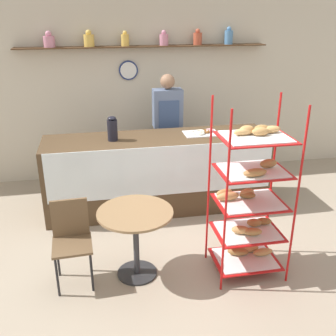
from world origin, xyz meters
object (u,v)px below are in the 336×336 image
Objects in this scene: pastry_rack at (249,201)px; donut_tray_counter at (202,133)px; person_worker at (168,128)px; cafe_table at (136,227)px; cafe_chair at (71,234)px; coffee_carafe at (112,129)px.

donut_tray_counter is (-0.07, 1.59, 0.24)m from pastry_rack.
person_worker is 0.70m from donut_tray_counter.
person_worker is at bearing 120.18° from donut_tray_counter.
pastry_rack is at bearing -5.71° from cafe_table.
cafe_table is 0.63m from cafe_chair.
coffee_carafe is at bearing 66.43° from cafe_chair.
coffee_carafe is (-1.25, 1.53, 0.37)m from pastry_rack.
cafe_chair is (-1.77, 0.17, -0.27)m from pastry_rack.
cafe_chair reaches higher than cafe_table.
pastry_rack reaches higher than coffee_carafe.
pastry_rack is 2.41× the size of cafe_table.
coffee_carafe is 1.19m from donut_tray_counter.
donut_tray_counter is at bearing 37.00° from cafe_chair.
donut_tray_counter is (1.70, 1.42, 0.51)m from cafe_chair.
pastry_rack is 3.97× the size of donut_tray_counter.
cafe_chair is 1.60m from coffee_carafe.
person_worker reaches higher than cafe_table.
coffee_carafe is (-0.12, 1.42, 0.61)m from cafe_table.
coffee_carafe is 0.69× the size of donut_tray_counter.
coffee_carafe is at bearing -177.34° from donut_tray_counter.
coffee_carafe is (0.52, 1.37, 0.65)m from cafe_chair.
cafe_table is at bearing -109.07° from person_worker.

